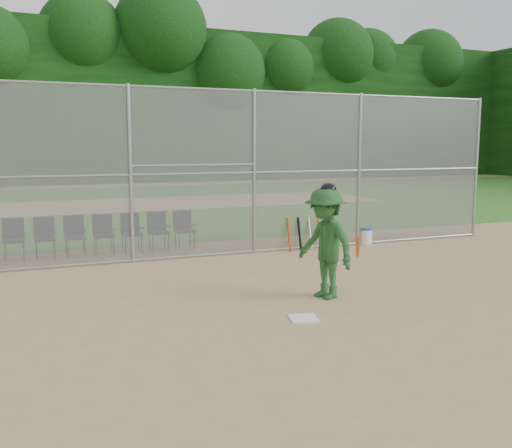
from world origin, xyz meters
name	(u,v)px	position (x,y,z in m)	size (l,w,h in m)	color
ground	(316,311)	(0.00, 0.00, 0.00)	(100.00, 100.00, 0.00)	tan
grass_strip	(123,205)	(0.00, 18.00, 0.01)	(100.00, 100.00, 0.00)	#2D6E21
dirt_patch_far	(123,205)	(0.00, 18.00, 0.01)	(24.00, 24.00, 0.00)	tan
backstop_fence	(215,170)	(0.00, 5.00, 2.07)	(16.09, 0.09, 4.00)	gray
treeline	(112,84)	(0.00, 20.00, 5.50)	(81.00, 60.00, 11.00)	black
home_plate	(304,318)	(-0.38, -0.30, 0.01)	(0.42, 0.42, 0.02)	white
batter_at_plate	(326,243)	(0.54, 0.66, 0.98)	(1.12, 1.43, 2.02)	#215325
water_cooler	(366,236)	(4.29, 5.03, 0.22)	(0.35, 0.35, 0.44)	white
spare_bats	(305,234)	(2.35, 4.90, 0.42)	(0.96, 0.30, 0.85)	#D84C14
chair_2	(14,240)	(-4.50, 6.35, 0.48)	(0.54, 0.52, 0.96)	#10163B
chair_3	(45,238)	(-3.82, 6.35, 0.48)	(0.54, 0.52, 0.96)	#10163B
chair_4	(75,236)	(-3.13, 6.35, 0.48)	(0.54, 0.52, 0.96)	#10163B
chair_5	(104,234)	(-2.45, 6.35, 0.48)	(0.54, 0.52, 0.96)	#10163B
chair_6	(132,233)	(-1.77, 6.35, 0.48)	(0.54, 0.52, 0.96)	#10163B
chair_7	(159,231)	(-1.09, 6.35, 0.48)	(0.54, 0.52, 0.96)	#10163B
chair_8	(185,230)	(-0.40, 6.35, 0.48)	(0.54, 0.52, 0.96)	#10163B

